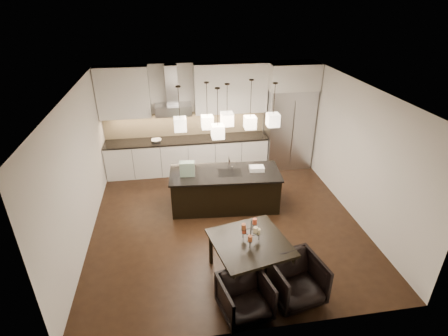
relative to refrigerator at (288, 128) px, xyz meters
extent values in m
cube|color=black|center=(-2.10, -2.38, -1.08)|extent=(5.50, 5.50, 0.02)
cube|color=white|center=(-2.10, -2.38, 1.73)|extent=(5.50, 5.50, 0.02)
cube|color=silver|center=(-2.10, 0.38, 0.32)|extent=(5.50, 0.02, 2.80)
cube|color=silver|center=(-2.10, -5.14, 0.32)|extent=(5.50, 0.02, 2.80)
cube|color=silver|center=(-4.86, -2.38, 0.32)|extent=(0.02, 5.50, 2.80)
cube|color=silver|center=(0.66, -2.38, 0.32)|extent=(0.02, 5.50, 2.80)
cube|color=#B7B7BA|center=(0.00, 0.00, 0.00)|extent=(1.20, 0.72, 2.15)
cube|color=silver|center=(0.00, 0.00, 1.40)|extent=(1.26, 0.72, 0.65)
cube|color=silver|center=(-2.73, 0.05, -0.64)|extent=(4.21, 0.62, 0.88)
cube|color=black|center=(-2.73, 0.05, -0.17)|extent=(4.21, 0.66, 0.04)
cube|color=beige|center=(-2.73, 0.35, 0.16)|extent=(4.21, 0.02, 0.63)
cube|color=silver|center=(-4.20, 0.19, 1.10)|extent=(1.25, 0.35, 1.25)
cube|color=silver|center=(-1.55, 0.19, 1.10)|extent=(1.85, 0.35, 1.25)
cube|color=#B7B7BA|center=(-3.03, 0.10, 0.65)|extent=(0.90, 0.52, 0.24)
cube|color=#B7B7BA|center=(-3.03, 0.21, 1.24)|extent=(0.30, 0.28, 0.96)
imported|color=silver|center=(-3.51, 0.00, -0.12)|extent=(0.28, 0.28, 0.06)
cube|color=black|center=(-2.02, -1.82, -0.67)|extent=(2.39, 1.11, 0.82)
cube|color=black|center=(-2.02, -1.82, -0.24)|extent=(2.47, 1.19, 0.04)
cube|color=#1C5632|center=(-2.84, -1.83, -0.06)|extent=(0.33, 0.19, 0.32)
cube|color=silver|center=(-1.32, -1.84, -0.17)|extent=(0.33, 0.25, 0.09)
cylinder|color=beige|center=(-1.82, -4.00, -0.19)|extent=(0.09, 0.09, 0.10)
cylinder|color=#D35232|center=(-2.04, -3.93, -0.19)|extent=(0.09, 0.09, 0.10)
cylinder|color=#A2522D|center=(-1.99, -4.15, -0.19)|extent=(0.09, 0.09, 0.10)
cylinder|color=#D35232|center=(-1.87, -3.92, -0.04)|extent=(0.09, 0.09, 0.10)
cylinder|color=#A2522D|center=(-2.08, -4.04, -0.04)|extent=(0.09, 0.09, 0.10)
cylinder|color=beige|center=(-1.91, -4.15, -0.04)|extent=(0.09, 0.09, 0.10)
imported|color=black|center=(-2.21, -4.81, -0.75)|extent=(0.85, 0.86, 0.66)
imported|color=black|center=(-1.35, -4.63, -0.72)|extent=(0.91, 0.93, 0.72)
cube|color=beige|center=(-2.93, -1.90, 0.97)|extent=(0.24, 0.24, 0.26)
cube|color=beige|center=(-2.37, -1.68, 0.90)|extent=(0.24, 0.24, 0.26)
cube|color=beige|center=(-1.99, -1.86, 1.01)|extent=(0.24, 0.24, 0.26)
cube|color=beige|center=(-1.45, -1.59, 0.81)|extent=(0.24, 0.24, 0.26)
cube|color=beige|center=(-1.05, -1.93, 0.97)|extent=(0.24, 0.24, 0.26)
cube|color=beige|center=(-2.22, -2.14, 0.87)|extent=(0.24, 0.24, 0.26)
camera|label=1|loc=(-3.10, -8.45, 3.33)|focal=28.00mm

